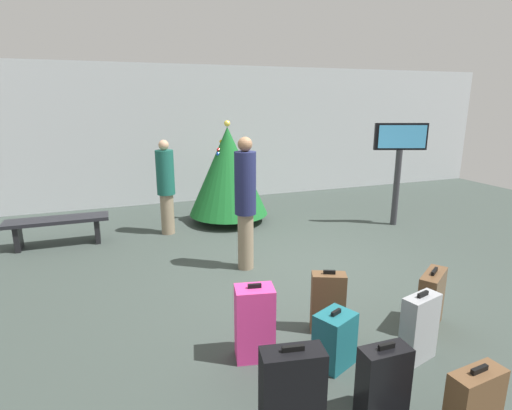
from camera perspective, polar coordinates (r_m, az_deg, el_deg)
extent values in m
plane|color=#38423D|center=(6.01, 5.73, -9.15)|extent=(16.00, 16.00, 0.00)
cube|color=#B7BCC1|center=(10.08, -6.21, 9.89)|extent=(16.00, 0.20, 3.20)
cylinder|color=#4C3319|center=(8.30, -3.85, -1.72)|extent=(0.12, 0.12, 0.17)
cone|color=#196628|center=(8.09, -3.96, 4.79)|extent=(1.57, 1.57, 1.74)
sphere|color=#F2D84C|center=(7.98, -4.08, 11.37)|extent=(0.12, 0.12, 0.12)
sphere|color=red|center=(7.95, -5.26, 7.72)|extent=(0.08, 0.08, 0.08)
sphere|color=blue|center=(7.91, -5.33, 7.16)|extent=(0.08, 0.08, 0.08)
sphere|color=yellow|center=(8.05, -4.88, 8.87)|extent=(0.08, 0.08, 0.08)
cylinder|color=#333338|center=(8.38, 19.12, 2.29)|extent=(0.12, 0.12, 1.48)
cube|color=black|center=(8.24, 19.69, 9.05)|extent=(0.97, 0.41, 0.50)
cube|color=#4CB2F2|center=(8.21, 19.90, 9.02)|extent=(0.85, 0.31, 0.43)
cube|color=black|center=(7.59, -26.17, -1.91)|extent=(1.63, 0.44, 0.06)
cube|color=black|center=(7.75, -30.45, -3.99)|extent=(0.08, 0.35, 0.42)
cube|color=black|center=(7.61, -21.41, -3.26)|extent=(0.08, 0.35, 0.42)
cylinder|color=gray|center=(5.92, -1.46, -5.11)|extent=(0.23, 0.23, 0.83)
cylinder|color=#1E234C|center=(5.69, -1.52, 3.07)|extent=(0.38, 0.38, 0.89)
sphere|color=#8C6647|center=(5.60, -1.56, 8.54)|extent=(0.20, 0.20, 0.20)
cylinder|color=gray|center=(7.64, -12.34, -1.22)|extent=(0.24, 0.24, 0.75)
cylinder|color=#19594C|center=(7.47, -12.66, 4.49)|extent=(0.39, 0.39, 0.80)
sphere|color=tan|center=(7.41, -12.87, 8.23)|extent=(0.18, 0.18, 0.18)
cube|color=brown|center=(3.63, 28.30, -23.43)|extent=(0.45, 0.22, 0.54)
cube|color=black|center=(3.47, 28.91, -19.60)|extent=(0.15, 0.04, 0.04)
cube|color=#9EA0A5|center=(4.26, 21.95, -15.77)|extent=(0.42, 0.26, 0.66)
cube|color=black|center=(4.10, 22.42, -11.53)|extent=(0.14, 0.06, 0.04)
cube|color=#E5388C|center=(3.99, -0.20, -16.26)|extent=(0.41, 0.32, 0.73)
cube|color=black|center=(3.81, -0.21, -11.31)|extent=(0.13, 0.05, 0.04)
cube|color=black|center=(3.53, 17.44, -22.79)|extent=(0.39, 0.20, 0.60)
cube|color=black|center=(3.35, 17.88, -18.38)|extent=(0.14, 0.03, 0.04)
cube|color=brown|center=(4.47, 10.07, -13.37)|extent=(0.39, 0.30, 0.66)
cube|color=black|center=(4.32, 10.28, -9.27)|extent=(0.13, 0.08, 0.04)
cube|color=black|center=(3.23, 5.08, -24.93)|extent=(0.49, 0.29, 0.71)
cube|color=black|center=(3.01, 5.25, -19.45)|extent=(0.16, 0.06, 0.04)
cube|color=brown|center=(4.85, 23.38, -12.22)|extent=(0.52, 0.43, 0.64)
cube|color=black|center=(4.72, 23.80, -8.53)|extent=(0.16, 0.12, 0.04)
cube|color=#19606B|center=(4.02, 10.99, -18.07)|extent=(0.43, 0.39, 0.52)
cube|color=black|center=(3.88, 11.20, -14.59)|extent=(0.12, 0.08, 0.04)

